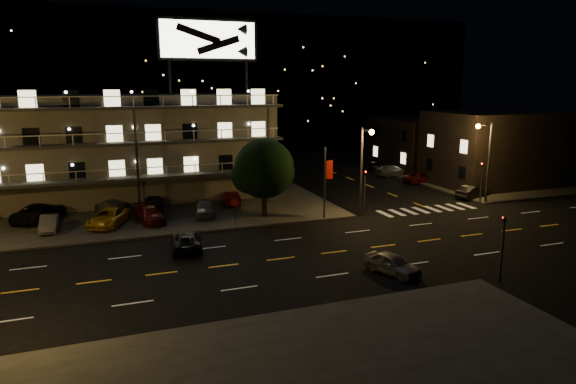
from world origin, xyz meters
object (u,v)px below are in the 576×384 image
object	(u,v)px
tree	(264,170)
road_car_west	(187,241)
side_car_0	(473,192)
road_car_east	(392,264)
lot_car_2	(109,217)
lot_car_4	(204,208)
lot_car_7	(111,206)

from	to	relation	value
tree	road_car_west	world-z (taller)	tree
side_car_0	road_car_west	xyz separation A→B (m)	(-30.56, -6.29, -0.07)
road_car_east	road_car_west	world-z (taller)	road_car_east
tree	road_car_east	xyz separation A→B (m)	(3.43, -15.90, -3.60)
lot_car_2	lot_car_4	xyz separation A→B (m)	(8.08, 0.51, 0.04)
lot_car_2	tree	bearing A→B (deg)	17.75
tree	road_car_west	xyz separation A→B (m)	(-7.93, -6.54, -3.64)
tree	lot_car_4	distance (m)	6.32
side_car_0	road_car_east	xyz separation A→B (m)	(-19.20, -15.65, -0.04)
lot_car_2	lot_car_7	xyz separation A→B (m)	(0.26, 4.15, -0.04)
side_car_0	lot_car_4	bearing A→B (deg)	69.32
lot_car_7	side_car_0	bearing A→B (deg)	150.41
road_car_east	tree	bearing A→B (deg)	82.80
tree	lot_car_2	distance (m)	13.56
lot_car_2	road_car_east	world-z (taller)	lot_car_2
lot_car_7	road_car_east	size ratio (longest dim) A/B	1.16
road_car_west	lot_car_2	bearing A→B (deg)	-49.78
lot_car_7	side_car_0	distance (m)	35.89
lot_car_4	lot_car_7	bearing A→B (deg)	163.46
tree	lot_car_4	world-z (taller)	tree
lot_car_2	road_car_east	distance (m)	23.92
tree	road_car_east	distance (m)	16.66
side_car_0	lot_car_2	bearing A→B (deg)	71.16
tree	lot_car_7	size ratio (longest dim) A/B	1.55
lot_car_7	road_car_west	size ratio (longest dim) A/B	1.00
lot_car_7	road_car_west	xyz separation A→B (m)	(4.85, -12.14, -0.18)
road_car_east	lot_car_4	bearing A→B (deg)	95.81
lot_car_2	side_car_0	distance (m)	35.71
road_car_east	lot_car_2	bearing A→B (deg)	114.15
lot_car_4	lot_car_2	bearing A→B (deg)	-167.94
lot_car_2	lot_car_7	bearing A→B (deg)	110.42
road_car_west	road_car_east	bearing A→B (deg)	148.13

